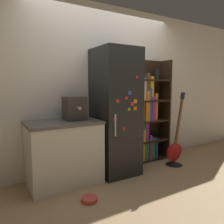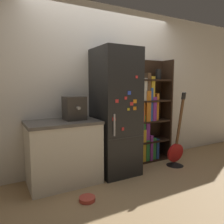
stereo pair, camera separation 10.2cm
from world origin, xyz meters
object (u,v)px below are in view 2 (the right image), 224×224
at_px(espresso_machine, 74,108).
at_px(pet_bowl, 87,199).
at_px(bookshelf, 144,117).
at_px(guitar, 175,155).
at_px(refrigerator, 115,112).

xyz_separation_m(espresso_machine, pet_bowl, (-0.09, -0.65, -1.00)).
bearing_deg(espresso_machine, bookshelf, 6.02).
bearing_deg(guitar, pet_bowl, -169.12).
distance_m(refrigerator, bookshelf, 0.73).
bearing_deg(pet_bowl, guitar, 10.88).
bearing_deg(guitar, bookshelf, 125.01).
xyz_separation_m(bookshelf, guitar, (0.32, -0.46, -0.62)).
height_order(bookshelf, pet_bowl, bookshelf).
relative_size(espresso_machine, guitar, 0.27).
relative_size(guitar, pet_bowl, 6.40).
height_order(bookshelf, espresso_machine, bookshelf).
relative_size(bookshelf, guitar, 1.45).
height_order(espresso_machine, guitar, guitar).
relative_size(bookshelf, pet_bowl, 9.27).
bearing_deg(pet_bowl, espresso_machine, 81.98).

